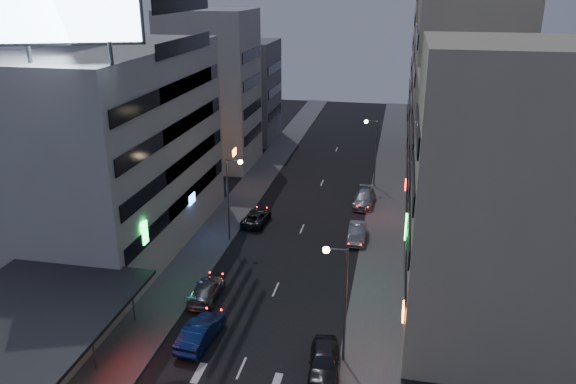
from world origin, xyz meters
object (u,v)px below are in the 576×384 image
(road_car_silver, at_px, (206,290))
(road_car_blue, at_px, (201,332))
(parked_car_right_mid, at_px, (357,233))
(parked_car_right_near, at_px, (324,361))
(parked_car_right_far, at_px, (364,199))
(parked_car_left, at_px, (256,217))

(road_car_silver, bearing_deg, road_car_blue, 104.64)
(road_car_blue, bearing_deg, parked_car_right_mid, -110.79)
(parked_car_right_mid, xyz_separation_m, road_car_blue, (-9.06, -18.35, 0.05))
(parked_car_right_near, distance_m, parked_car_right_far, 28.94)
(parked_car_left, distance_m, parked_car_right_far, 12.67)
(road_car_silver, bearing_deg, parked_car_left, -91.66)
(parked_car_right_mid, relative_size, parked_car_right_far, 0.88)
(parked_car_right_mid, xyz_separation_m, parked_car_right_far, (0.00, 9.20, 0.00))
(parked_car_right_near, relative_size, parked_car_left, 0.99)
(parked_car_right_mid, height_order, road_car_blue, road_car_blue)
(parked_car_right_near, height_order, parked_car_left, parked_car_right_near)
(road_car_blue, relative_size, road_car_silver, 1.01)
(parked_car_right_near, bearing_deg, parked_car_right_far, 83.59)
(parked_car_right_near, relative_size, road_car_silver, 0.97)
(parked_car_right_far, height_order, road_car_blue, road_car_blue)
(parked_car_right_near, height_order, road_car_silver, parked_car_right_near)
(road_car_blue, xyz_separation_m, road_car_silver, (-1.54, 5.52, -0.11))
(parked_car_right_mid, bearing_deg, road_car_blue, -116.87)
(parked_car_right_near, relative_size, parked_car_right_far, 0.90)
(parked_car_left, height_order, road_car_silver, road_car_silver)
(parked_car_left, relative_size, road_car_blue, 0.96)
(parked_car_right_near, bearing_deg, parked_car_left, 109.13)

